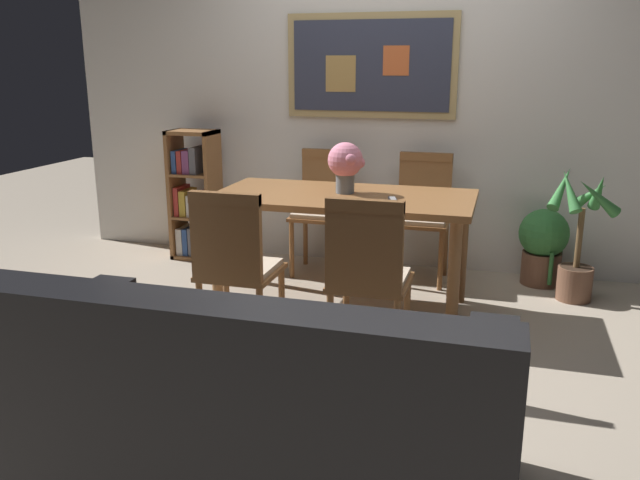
{
  "coord_description": "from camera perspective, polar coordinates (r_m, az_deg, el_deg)",
  "views": [
    {
      "loc": [
        0.86,
        -3.42,
        1.53
      ],
      "look_at": [
        -0.03,
        -0.32,
        0.65
      ],
      "focal_mm": 36.47,
      "sensor_mm": 36.0,
      "label": 1
    }
  ],
  "objects": [
    {
      "name": "tv_remote",
      "position": [
        3.81,
        6.42,
        3.48
      ],
      "size": [
        0.09,
        0.16,
        0.02
      ],
      "color": "black",
      "rests_on": "dining_table"
    },
    {
      "name": "wall_back_with_painting",
      "position": [
        5.01,
        6.26,
        12.57
      ],
      "size": [
        5.2,
        0.14,
        2.6
      ],
      "color": "silver",
      "rests_on": "ground_plane"
    },
    {
      "name": "dining_chair_near_right",
      "position": [
        3.26,
        4.2,
        -2.51
      ],
      "size": [
        0.4,
        0.41,
        0.91
      ],
      "color": "brown",
      "rests_on": "ground_plane"
    },
    {
      "name": "leather_couch",
      "position": [
        2.41,
        -6.06,
        -15.21
      ],
      "size": [
        1.8,
        0.84,
        0.84
      ],
      "color": "black",
      "rests_on": "ground_plane"
    },
    {
      "name": "potted_ivy",
      "position": [
        4.86,
        18.99,
        -0.34
      ],
      "size": [
        0.35,
        0.35,
        0.58
      ],
      "color": "brown",
      "rests_on": "ground_plane"
    },
    {
      "name": "potted_palm",
      "position": [
        4.58,
        21.7,
        -0.37
      ],
      "size": [
        0.46,
        0.46,
        0.89
      ],
      "color": "brown",
      "rests_on": "ground_plane"
    },
    {
      "name": "bookshelf",
      "position": [
        5.31,
        -10.95,
        3.32
      ],
      "size": [
        0.36,
        0.28,
        1.03
      ],
      "color": "brown",
      "rests_on": "ground_plane"
    },
    {
      "name": "flower_vase",
      "position": [
        4.03,
        2.28,
        6.76
      ],
      "size": [
        0.23,
        0.22,
        0.32
      ],
      "color": "slate",
      "rests_on": "dining_table"
    },
    {
      "name": "dining_chair_far_left",
      "position": [
        4.86,
        0.29,
        3.46
      ],
      "size": [
        0.4,
        0.41,
        0.91
      ],
      "color": "brown",
      "rests_on": "ground_plane"
    },
    {
      "name": "dining_table",
      "position": [
        4.04,
        2.05,
        2.65
      ],
      "size": [
        1.6,
        0.82,
        0.75
      ],
      "color": "brown",
      "rests_on": "ground_plane"
    },
    {
      "name": "dining_chair_far_right",
      "position": [
        4.74,
        8.99,
        2.96
      ],
      "size": [
        0.4,
        0.41,
        0.91
      ],
      "color": "brown",
      "rests_on": "ground_plane"
    },
    {
      "name": "ground_plane",
      "position": [
        3.85,
        1.82,
        -8.21
      ],
      "size": [
        12.0,
        12.0,
        0.0
      ],
      "primitive_type": "plane",
      "color": "tan"
    },
    {
      "name": "dining_chair_near_left",
      "position": [
        3.45,
        -7.5,
        -1.64
      ],
      "size": [
        0.4,
        0.41,
        0.91
      ],
      "color": "brown",
      "rests_on": "ground_plane"
    }
  ]
}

